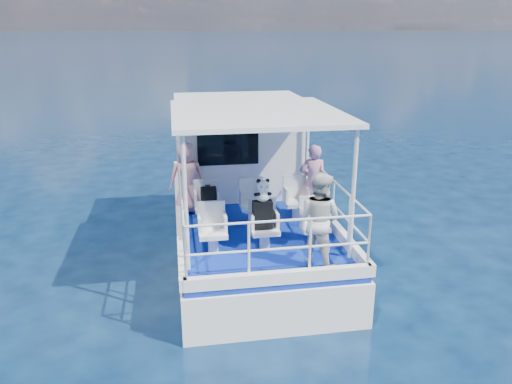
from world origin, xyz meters
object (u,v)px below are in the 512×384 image
at_px(passenger_stbd_aft, 319,219).
at_px(panda, 263,190).
at_px(passenger_port_fwd, 187,178).
at_px(backpack_center, 262,215).

bearing_deg(passenger_stbd_aft, panda, 1.29).
bearing_deg(passenger_port_fwd, passenger_stbd_aft, 117.51).
bearing_deg(passenger_stbd_aft, passenger_port_fwd, -9.91).
relative_size(passenger_port_fwd, passenger_stbd_aft, 0.96).
relative_size(backpack_center, panda, 1.26).
height_order(passenger_stbd_aft, panda, passenger_stbd_aft).
xyz_separation_m(passenger_port_fwd, panda, (1.22, -2.05, 0.33)).
relative_size(passenger_port_fwd, backpack_center, 3.00).
bearing_deg(panda, passenger_port_fwd, 120.74).
height_order(passenger_port_fwd, panda, passenger_port_fwd).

